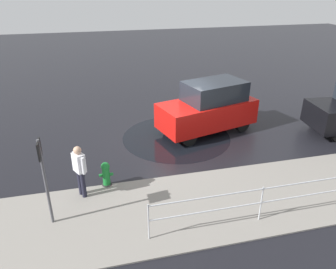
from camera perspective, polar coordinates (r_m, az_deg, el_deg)
ground_plane at (r=12.89m, az=1.72°, el=-0.71°), size 60.00×60.00×0.00m
kerb_strip at (r=9.49m, az=8.58°, el=-11.56°), size 24.00×3.20×0.04m
moving_hatchback at (r=13.25m, az=7.13°, el=4.69°), size 4.21×2.67×2.06m
fire_hydrant at (r=10.04m, az=-10.73°, el=-6.84°), size 0.42×0.31×0.80m
pedestrian at (r=9.44m, az=-15.14°, el=-5.63°), size 0.38×0.51×1.62m
metal_railing at (r=9.42m, az=23.86°, el=-8.74°), size 8.73×0.04×1.05m
sign_post at (r=8.35m, az=-20.88°, el=-5.93°), size 0.07×0.44×2.40m
puddle_patch at (r=13.01m, az=1.45°, el=-0.41°), size 4.26×4.26×0.01m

